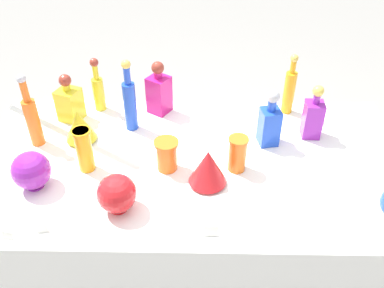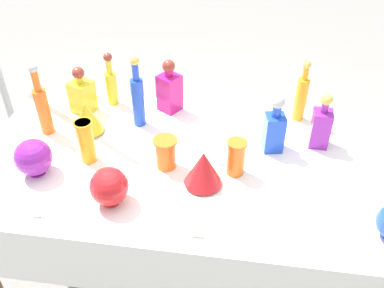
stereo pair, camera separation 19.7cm
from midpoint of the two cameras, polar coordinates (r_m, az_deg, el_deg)
The scene contains 20 objects.
ground_plane at distance 2.58m, azimuth 2.26°, elevation -15.33°, with size 40.00×40.00×0.00m, color gray.
display_table at distance 2.04m, azimuth 2.62°, elevation -4.15°, with size 2.06×1.07×0.76m.
tall_bottle_0 at distance 2.22m, azimuth -16.97°, elevation 4.70°, with size 0.07×0.07×0.38m.
tall_bottle_1 at distance 2.19m, azimuth -4.71°, elevation 6.13°, with size 0.06×0.06×0.39m.
tall_bottle_2 at distance 2.33m, azimuth 16.77°, elevation 6.12°, with size 0.06×0.06×0.34m.
tall_bottle_3 at distance 2.40m, azimuth -8.44°, elevation 7.93°, with size 0.06×0.06×0.31m.
square_decanter_0 at distance 2.08m, azimuth 13.60°, elevation 2.01°, with size 0.11×0.11×0.30m.
square_decanter_1 at distance 2.18m, azimuth 19.34°, elevation 2.29°, with size 0.09×0.09×0.29m.
square_decanter_2 at distance 2.37m, azimuth -12.19°, elevation 6.48°, with size 0.14×0.14×0.26m.
square_decanter_3 at distance 2.32m, azimuth -0.59°, elevation 7.21°, with size 0.14×0.14×0.30m.
slender_vase_0 at distance 1.93m, azimuth 8.82°, elevation -1.77°, with size 0.09×0.09×0.17m.
slender_vase_1 at distance 1.94m, azimuth -0.66°, elevation -1.18°, with size 0.11×0.11×0.15m.
slender_vase_2 at distance 2.00m, azimuth -11.25°, elevation 0.37°, with size 0.09×0.09×0.22m.
fluted_vase_0 at distance 2.20m, azimuth -11.34°, elevation 3.38°, with size 0.15×0.15×0.17m.
fluted_vase_1 at distance 1.85m, azimuth 4.57°, elevation -3.35°, with size 0.17×0.17×0.18m.
round_bowl_0 at distance 1.78m, azimuth -7.90°, elevation -5.78°, with size 0.16×0.16×0.17m.
round_bowl_1 at distance 2.00m, azimuth -17.81°, elevation -1.82°, with size 0.17×0.17×0.18m.
price_tag_left at distance 1.87m, azimuth -21.23°, elevation -9.24°, with size 0.05×0.01×0.03m, color white.
price_tag_center at distance 1.84m, azimuth -17.34°, elevation -8.97°, with size 0.05×0.01×0.04m, color white.
price_tag_right at distance 1.69m, azimuth 3.97°, elevation -11.79°, with size 0.06×0.01×0.05m, color white.
Camera 2 is at (0.22, -1.54, 2.07)m, focal length 40.00 mm.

